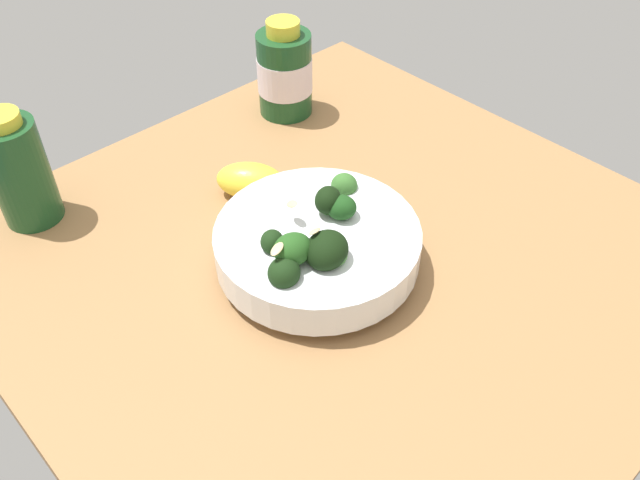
% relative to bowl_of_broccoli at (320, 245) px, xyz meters
% --- Properties ---
extents(ground_plane, '(0.70, 0.70, 0.03)m').
position_rel_bowl_of_broccoli_xyz_m(ground_plane, '(0.04, 0.01, -0.05)').
color(ground_plane, '#996D42').
extents(bowl_of_broccoli, '(0.21, 0.21, 0.09)m').
position_rel_bowl_of_broccoli_xyz_m(bowl_of_broccoli, '(0.00, 0.00, 0.00)').
color(bowl_of_broccoli, white).
rests_on(bowl_of_broccoli, ground_plane).
extents(lemon_wedge, '(0.09, 0.09, 0.04)m').
position_rel_bowl_of_broccoli_xyz_m(lemon_wedge, '(0.03, 0.15, -0.01)').
color(lemon_wedge, yellow).
rests_on(lemon_wedge, ground_plane).
extents(bottle_tall, '(0.06, 0.06, 0.14)m').
position_rel_bowl_of_broccoli_xyz_m(bottle_tall, '(-0.18, 0.29, 0.03)').
color(bottle_tall, '#194723').
rests_on(bottle_tall, ground_plane).
extents(bottle_short, '(0.07, 0.07, 0.13)m').
position_rel_bowl_of_broccoli_xyz_m(bottle_short, '(0.18, 0.26, 0.02)').
color(bottle_short, '#194723').
rests_on(bottle_short, ground_plane).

